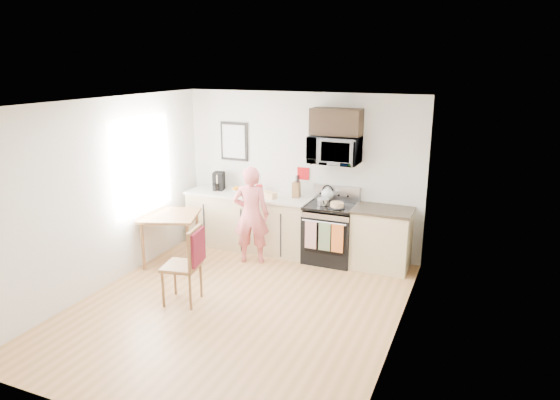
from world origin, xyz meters
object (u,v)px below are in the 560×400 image
at_px(person, 251,215).
at_px(dining_table, 170,220).
at_px(range, 330,234).
at_px(cake, 337,205).
at_px(chair, 191,255).
at_px(microwave, 335,150).

bearing_deg(person, dining_table, 4.64).
bearing_deg(range, person, -154.92).
xyz_separation_m(person, cake, (1.25, 0.39, 0.19)).
xyz_separation_m(range, dining_table, (-2.28, -1.02, 0.25)).
bearing_deg(cake, person, -162.74).
relative_size(person, cake, 6.16).
bearing_deg(person, range, -173.24).
bearing_deg(chair, microwave, 50.66).
distance_m(dining_table, chair, 1.52).
bearing_deg(chair, range, 49.46).
height_order(dining_table, chair, chair).
distance_m(range, cake, 0.56).
bearing_deg(cake, chair, -124.40).
relative_size(person, dining_table, 1.66).
bearing_deg(range, cake, -45.83).
relative_size(microwave, dining_table, 0.82).
bearing_deg(person, chair, 68.61).
xyz_separation_m(person, chair, (-0.08, -1.56, -0.10)).
bearing_deg(microwave, cake, -61.23).
bearing_deg(chair, person, 76.38).
xyz_separation_m(chair, cake, (1.34, 1.95, 0.30)).
height_order(range, microwave, microwave).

